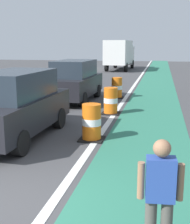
% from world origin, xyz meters
% --- Properties ---
extents(bike_lane_strip, '(2.50, 80.00, 0.01)m').
position_xyz_m(bike_lane_strip, '(2.40, 12.00, 0.00)').
color(bike_lane_strip, '#2D755B').
rests_on(bike_lane_strip, ground).
extents(lane_divider_stripe, '(0.20, 80.00, 0.01)m').
position_xyz_m(lane_divider_stripe, '(0.90, 12.00, 0.01)').
color(lane_divider_stripe, silver).
rests_on(lane_divider_stripe, ground).
extents(skateboarder_on_lane, '(0.57, 0.82, 1.69)m').
position_xyz_m(skateboarder_on_lane, '(2.77, -0.89, 0.91)').
color(skateboarder_on_lane, black).
rests_on(skateboarder_on_lane, ground).
extents(parked_suv_nearest, '(2.03, 4.65, 2.04)m').
position_xyz_m(parked_suv_nearest, '(-1.52, 3.93, 1.04)').
color(parked_suv_nearest, black).
rests_on(parked_suv_nearest, ground).
extents(parked_suv_second, '(2.02, 4.65, 2.04)m').
position_xyz_m(parked_suv_second, '(-1.52, 10.44, 1.04)').
color(parked_suv_second, black).
rests_on(parked_suv_second, ground).
extents(traffic_barrel_front, '(0.73, 0.73, 1.09)m').
position_xyz_m(traffic_barrel_front, '(0.75, 4.20, 0.53)').
color(traffic_barrel_front, orange).
rests_on(traffic_barrel_front, ground).
extents(traffic_barrel_mid, '(0.73, 0.73, 1.09)m').
position_xyz_m(traffic_barrel_mid, '(0.73, 7.86, 0.53)').
color(traffic_barrel_mid, orange).
rests_on(traffic_barrel_mid, ground).
extents(traffic_barrel_back, '(0.73, 0.73, 1.09)m').
position_xyz_m(traffic_barrel_back, '(0.42, 11.83, 0.53)').
color(traffic_barrel_back, orange).
rests_on(traffic_barrel_back, ground).
extents(delivery_truck_down_block, '(2.59, 7.68, 3.23)m').
position_xyz_m(delivery_truck_down_block, '(-1.90, 30.43, 1.85)').
color(delivery_truck_down_block, silver).
rests_on(delivery_truck_down_block, ground).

